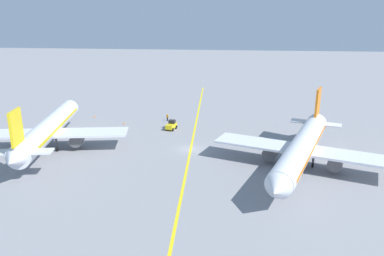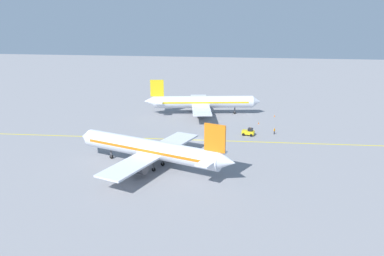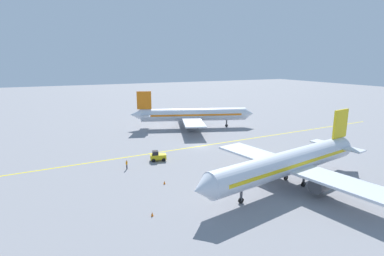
{
  "view_description": "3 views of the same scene",
  "coord_description": "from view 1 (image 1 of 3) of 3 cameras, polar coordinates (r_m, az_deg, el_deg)",
  "views": [
    {
      "loc": [
        -7.61,
        63.25,
        23.36
      ],
      "look_at": [
        -0.52,
        2.37,
        4.78
      ],
      "focal_mm": 35.0,
      "sensor_mm": 36.0,
      "label": 1
    },
    {
      "loc": [
        -84.91,
        -11.21,
        28.21
      ],
      "look_at": [
        -3.88,
        1.11,
        4.11
      ],
      "focal_mm": 35.0,
      "sensor_mm": 36.0,
      "label": 2
    },
    {
      "loc": [
        57.93,
        -29.29,
        18.66
      ],
      "look_at": [
        -3.6,
        -0.13,
        3.51
      ],
      "focal_mm": 28.0,
      "sensor_mm": 36.0,
      "label": 3
    }
  ],
  "objects": [
    {
      "name": "airplane_adjacent_stand",
      "position": [
        71.93,
        -21.0,
        -0.14
      ],
      "size": [
        28.48,
        35.42,
        10.6
      ],
      "color": "silver",
      "rests_on": "ground"
    },
    {
      "name": "traffic_cone_near_nose",
      "position": [
        91.85,
        -14.65,
        1.75
      ],
      "size": [
        0.32,
        0.32,
        0.55
      ],
      "primitive_type": "cone",
      "color": "orange",
      "rests_on": "ground"
    },
    {
      "name": "airplane_at_gate",
      "position": [
        60.57,
        16.48,
        -2.79
      ],
      "size": [
        28.15,
        34.48,
        10.6
      ],
      "color": "silver",
      "rests_on": "ground"
    },
    {
      "name": "apron_yellow_centreline",
      "position": [
        67.86,
        -0.2,
        -3.27
      ],
      "size": [
        6.39,
        119.87,
        0.01
      ],
      "primitive_type": "cube",
      "rotation": [
        0.0,
        0.0,
        0.05
      ],
      "color": "yellow",
      "rests_on": "ground"
    },
    {
      "name": "ground_crew_worker",
      "position": [
        85.86,
        -3.77,
        1.67
      ],
      "size": [
        0.52,
        0.37,
        1.68
      ],
      "color": "#23232D",
      "rests_on": "ground"
    },
    {
      "name": "traffic_cone_mid_apron",
      "position": [
        84.68,
        -10.3,
        0.77
      ],
      "size": [
        0.32,
        0.32,
        0.55
      ],
      "primitive_type": "cone",
      "color": "orange",
      "rests_on": "ground"
    },
    {
      "name": "baggage_tug_white",
      "position": [
        79.4,
        -3.17,
        0.41
      ],
      "size": [
        2.3,
        3.26,
        2.11
      ],
      "color": "gold",
      "rests_on": "ground"
    },
    {
      "name": "ground_plane",
      "position": [
        67.86,
        -0.2,
        -3.27
      ],
      "size": [
        400.0,
        400.0,
        0.0
      ],
      "primitive_type": "plane",
      "color": "gray"
    }
  ]
}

